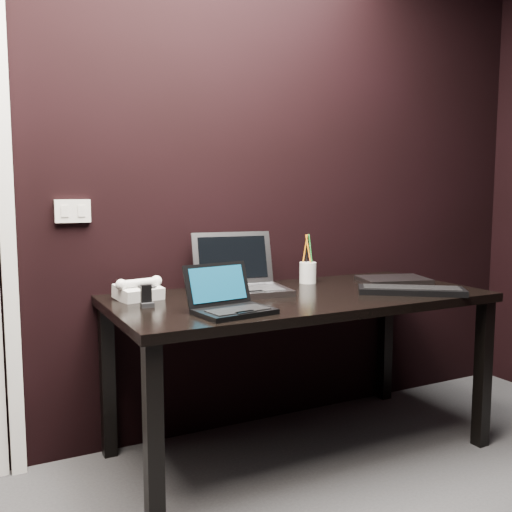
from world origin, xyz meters
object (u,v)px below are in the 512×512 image
mobile_phone (147,299)px  pen_cup (308,272)px  netbook (230,303)px  closed_laptop (393,280)px  silver_laptop (241,282)px  ext_keyboard (411,290)px  desk_phone (139,291)px  desk (300,311)px

mobile_phone → pen_cup: pen_cup is taller
netbook → closed_laptop: netbook is taller
silver_laptop → ext_keyboard: silver_laptop is taller
desk_phone → pen_cup: size_ratio=0.88×
netbook → closed_laptop: (1.06, 0.29, -0.03)m
netbook → pen_cup: (0.65, 0.47, 0.02)m
closed_laptop → desk_phone: size_ratio=1.78×
desk → desk_phone: size_ratio=7.71×
mobile_phone → silver_laptop: bearing=14.2°
mobile_phone → pen_cup: (0.90, 0.21, 0.02)m
netbook → pen_cup: 0.80m
silver_laptop → ext_keyboard: (0.68, -0.38, -0.04)m
desk → netbook: bearing=-154.5°
desk → pen_cup: 0.35m
ext_keyboard → pen_cup: (-0.26, 0.47, 0.04)m
desk → silver_laptop: bearing=143.4°
silver_laptop → ext_keyboard: bearing=-28.9°
silver_laptop → pen_cup: (0.42, 0.09, 0.01)m
desk_phone → pen_cup: pen_cup is taller
netbook → ext_keyboard: netbook is taller
desk → silver_laptop: size_ratio=3.91×
mobile_phone → desk_phone: bearing=84.9°
desk → mobile_phone: mobile_phone is taller
silver_laptop → desk_phone: silver_laptop is taller
mobile_phone → ext_keyboard: bearing=-12.3°
pen_cup → desk: bearing=-128.6°
silver_laptop → desk: bearing=-36.6°
desk_phone → desk: bearing=-17.2°
ext_keyboard → desk_phone: (-1.15, 0.43, 0.02)m
closed_laptop → desk: bearing=-172.5°
silver_laptop → desk_phone: bearing=173.9°
ext_keyboard → closed_laptop: bearing=63.3°
desk_phone → mobile_phone: (-0.02, -0.17, -0.01)m
ext_keyboard → pen_cup: 0.54m
netbook → silver_laptop: 0.44m
pen_cup → desk_phone: bearing=-177.3°
desk → netbook: (-0.45, -0.21, 0.11)m
desk → closed_laptop: size_ratio=4.34×
desk_phone → mobile_phone: bearing=-95.1°
ext_keyboard → desk_phone: desk_phone is taller
netbook → closed_laptop: 1.10m
ext_keyboard → mobile_phone: mobile_phone is taller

